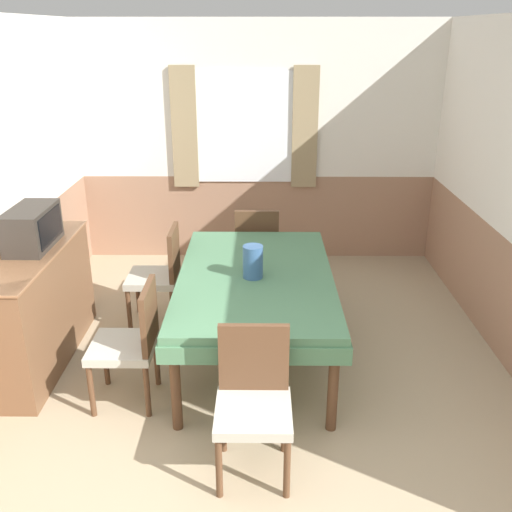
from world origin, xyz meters
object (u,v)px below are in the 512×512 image
(tv, at_px, (32,228))
(vase, at_px, (253,262))
(chair_left_near, at_px, (132,340))
(sideboard, at_px, (36,306))
(chair_head_window, at_px, (257,246))
(chair_left_far, at_px, (160,272))
(dining_table, at_px, (256,286))
(chair_head_near, at_px, (253,398))

(tv, distance_m, vase, 1.70)
(chair_left_near, bearing_deg, sideboard, 58.14)
(chair_head_window, height_order, sideboard, sideboard)
(chair_head_window, bearing_deg, chair_left_far, -142.38)
(chair_left_near, relative_size, tv, 1.61)
(dining_table, relative_size, tv, 3.61)
(chair_head_near, height_order, tv, tv)
(tv, height_order, vase, tv)
(sideboard, xyz_separation_m, vase, (1.69, -0.00, 0.38))
(chair_left_near, height_order, vase, vase)
(chair_head_window, distance_m, sideboard, 2.15)
(dining_table, height_order, chair_left_far, chair_left_far)
(chair_head_window, xyz_separation_m, vase, (-0.02, -1.30, 0.37))
(vase, bearing_deg, chair_head_near, -89.05)
(dining_table, bearing_deg, tv, 177.87)
(dining_table, bearing_deg, chair_left_far, 145.18)
(chair_left_near, xyz_separation_m, vase, (0.83, 0.53, 0.37))
(chair_left_near, height_order, sideboard, sideboard)
(chair_left_near, bearing_deg, dining_table, -55.18)
(chair_left_far, distance_m, chair_head_near, 2.02)
(sideboard, relative_size, vase, 6.02)
(tv, bearing_deg, chair_left_far, 31.88)
(chair_head_window, bearing_deg, tv, -145.15)
(dining_table, height_order, chair_head_window, chair_head_window)
(chair_left_far, xyz_separation_m, chair_head_window, (0.85, 0.65, 0.00))
(chair_left_near, relative_size, chair_left_far, 1.00)
(chair_head_near, bearing_deg, sideboard, -34.82)
(chair_head_window, bearing_deg, chair_left_near, -114.82)
(chair_head_window, xyz_separation_m, sideboard, (-1.71, -1.30, -0.01))
(chair_head_near, distance_m, chair_head_window, 2.49)
(dining_table, height_order, sideboard, sideboard)
(chair_head_window, bearing_deg, dining_table, -90.00)
(dining_table, xyz_separation_m, sideboard, (-1.71, -0.05, -0.16))
(chair_left_near, distance_m, vase, 1.05)
(chair_left_near, relative_size, chair_head_near, 1.00)
(chair_head_window, xyz_separation_m, tv, (-1.70, -1.18, 0.59))
(dining_table, xyz_separation_m, tv, (-1.70, 0.06, 0.45))
(dining_table, bearing_deg, chair_head_near, -90.00)
(sideboard, bearing_deg, vase, -0.07)
(sideboard, bearing_deg, chair_head_near, -34.82)
(sideboard, bearing_deg, dining_table, 1.82)
(dining_table, distance_m, chair_left_near, 1.05)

